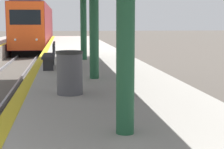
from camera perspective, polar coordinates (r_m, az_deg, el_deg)
name	(u,v)px	position (r m, az deg, el deg)	size (l,w,h in m)	color
train	(36,26)	(38.49, -11.54, 7.29)	(2.77, 21.43, 4.37)	black
trash_bin	(70,73)	(8.72, -6.47, 0.28)	(0.63, 0.63, 1.01)	#4C4C51
bench	(51,54)	(13.71, -9.33, 3.04)	(0.44, 1.89, 0.92)	#28282D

